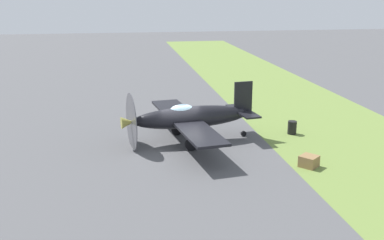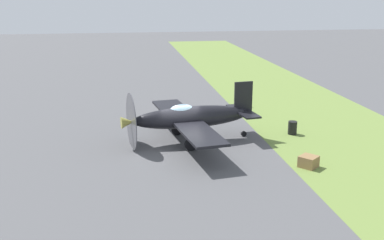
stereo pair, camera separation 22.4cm
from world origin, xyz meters
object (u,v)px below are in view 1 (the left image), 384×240
(ground_crew_chief, at_px, (239,95))
(fuel_drum, at_px, (292,128))
(airplane_lead, at_px, (189,117))
(supply_crate, at_px, (309,161))

(ground_crew_chief, bearing_deg, fuel_drum, -51.48)
(ground_crew_chief, relative_size, fuel_drum, 1.92)
(airplane_lead, bearing_deg, ground_crew_chief, -40.75)
(airplane_lead, distance_m, fuel_drum, 7.29)
(fuel_drum, distance_m, supply_crate, 6.06)
(airplane_lead, xyz_separation_m, supply_crate, (-5.39, -5.88, -1.32))
(ground_crew_chief, bearing_deg, airplane_lead, -94.64)
(airplane_lead, distance_m, ground_crew_chief, 10.47)
(airplane_lead, relative_size, fuel_drum, 12.29)
(ground_crew_chief, relative_size, supply_crate, 1.92)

